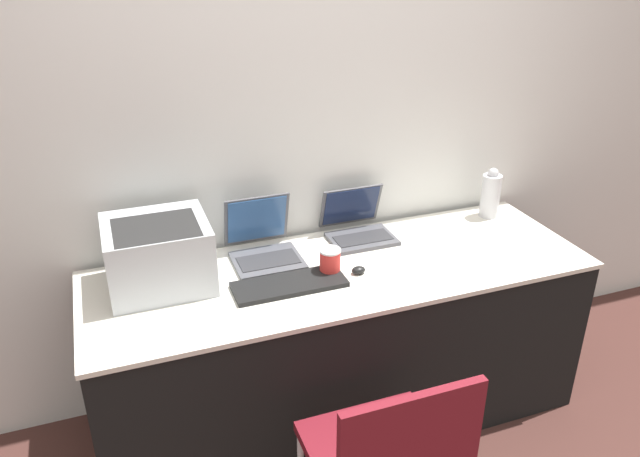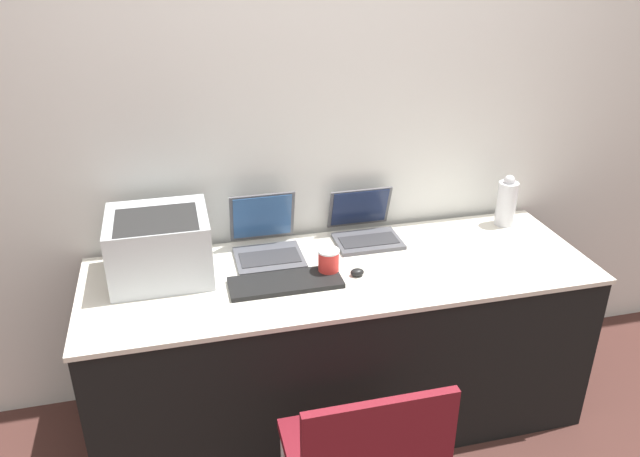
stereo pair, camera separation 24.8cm
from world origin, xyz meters
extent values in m
cube|color=silver|center=(0.00, 0.75, 1.30)|extent=(8.00, 0.05, 2.60)
cube|color=black|center=(0.00, 0.34, 0.37)|extent=(2.08, 0.68, 0.75)
cube|color=silver|center=(0.00, 0.34, 0.76)|extent=(2.10, 0.70, 0.02)
cube|color=#B2B7BC|center=(-0.72, 0.47, 0.90)|extent=(0.39, 0.36, 0.26)
cube|color=black|center=(-0.72, 0.43, 1.01)|extent=(0.31, 0.27, 0.05)
cube|color=#4C4C51|center=(-0.28, 0.49, 0.77)|extent=(0.28, 0.24, 0.02)
cube|color=#2D2D30|center=(-0.28, 0.48, 0.78)|extent=(0.25, 0.13, 0.00)
cube|color=#4C4C51|center=(-0.28, 0.65, 0.90)|extent=(0.28, 0.07, 0.24)
cube|color=#2D5184|center=(-0.28, 0.64, 0.90)|extent=(0.26, 0.06, 0.21)
cube|color=#4C4C51|center=(0.18, 0.54, 0.77)|extent=(0.29, 0.21, 0.02)
cube|color=#2D2D30|center=(0.18, 0.53, 0.78)|extent=(0.25, 0.11, 0.00)
cube|color=#4C4C51|center=(0.18, 0.68, 0.88)|extent=(0.29, 0.07, 0.20)
cube|color=#192342|center=(0.18, 0.67, 0.88)|extent=(0.26, 0.06, 0.18)
cube|color=black|center=(-0.25, 0.27, 0.78)|extent=(0.45, 0.17, 0.02)
cylinder|color=red|center=(-0.06, 0.31, 0.82)|extent=(0.08, 0.08, 0.10)
cylinder|color=white|center=(-0.06, 0.31, 0.87)|extent=(0.09, 0.09, 0.01)
ellipsoid|color=black|center=(0.05, 0.27, 0.78)|extent=(0.06, 0.04, 0.03)
cylinder|color=silver|center=(0.87, 0.57, 0.87)|extent=(0.09, 0.09, 0.21)
sphere|color=silver|center=(0.87, 0.57, 0.99)|extent=(0.05, 0.05, 0.05)
cube|color=maroon|center=(-0.13, -0.33, 0.42)|extent=(0.47, 0.44, 0.04)
cube|color=maroon|center=(-0.13, -0.54, 0.64)|extent=(0.47, 0.03, 0.39)
cylinder|color=silver|center=(0.09, -0.13, 0.20)|extent=(0.02, 0.02, 0.40)
camera|label=1|loc=(-0.86, -1.74, 2.04)|focal=35.00mm
camera|label=2|loc=(-0.63, -1.82, 2.04)|focal=35.00mm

